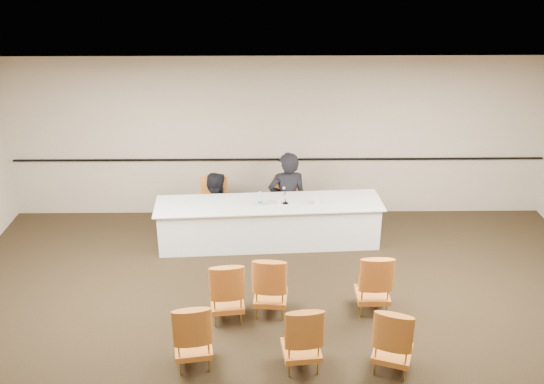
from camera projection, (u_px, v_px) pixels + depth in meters
The scene contains 20 objects.
floor at pixel (286, 344), 8.03m from camera, with size 10.00×10.00×0.00m, color black.
ceiling at pixel (288, 128), 6.80m from camera, with size 10.00×10.00×0.00m, color silver.
wall_back at pixel (279, 138), 11.06m from camera, with size 10.00×0.04×3.00m, color #B4A28D.
wall_rail at pixel (279, 159), 11.19m from camera, with size 9.80×0.04×0.03m, color black.
panel_table at pixel (269, 223), 10.40m from camera, with size 3.84×0.88×0.77m, color white, non-canonical shape.
panelist_main at pixel (287, 203), 10.89m from camera, with size 0.70×0.46×1.92m, color black.
panelist_main_chair at pixel (287, 204), 10.90m from camera, with size 0.50×0.50×0.95m, color #C55923, non-canonical shape.
panelist_second at pixel (215, 214), 10.88m from camera, with size 0.78×0.61×1.61m, color black.
panelist_second_chair at pixel (215, 206), 10.82m from camera, with size 0.50×0.50×0.95m, color #C55923, non-canonical shape.
papers at pixel (305, 204), 10.20m from camera, with size 0.30×0.22×0.00m, color white.
microphone at pixel (285, 197), 10.16m from camera, with size 0.09×0.19×0.26m, color black, non-canonical shape.
water_bottle at pixel (260, 198), 10.10m from camera, with size 0.08×0.08×0.25m, color teal, non-canonical shape.
drinking_glass at pixel (279, 201), 10.19m from camera, with size 0.06×0.06×0.10m, color silver.
coffee_cup at pixel (316, 201), 10.16m from camera, with size 0.08×0.08×0.12m, color white.
aud_chair_front_left at pixel (227, 290), 8.36m from camera, with size 0.50×0.50×0.95m, color #C55923, non-canonical shape.
aud_chair_front_mid at pixel (271, 284), 8.49m from camera, with size 0.50×0.50×0.95m, color #C55923, non-canonical shape.
aud_chair_front_right at pixel (373, 281), 8.55m from camera, with size 0.50×0.50×0.95m, color #C55923, non-canonical shape.
aud_chair_back_left at pixel (193, 333), 7.48m from camera, with size 0.50×0.50×0.95m, color #C55923, non-canonical shape.
aud_chair_back_mid at pixel (302, 335), 7.44m from camera, with size 0.50×0.50×0.95m, color #C55923, non-canonical shape.
aud_chair_back_right at pixel (394, 338), 7.39m from camera, with size 0.50×0.50×0.95m, color #C55923, non-canonical shape.
Camera 1 is at (-0.26, -6.49, 5.13)m, focal length 40.00 mm.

